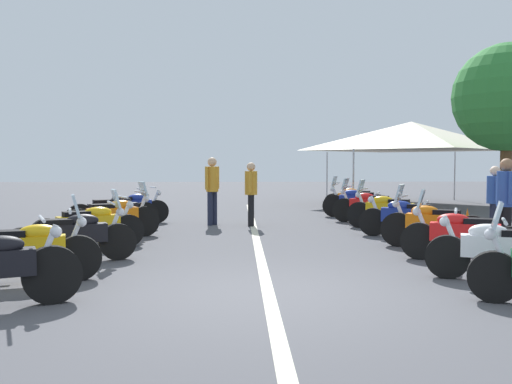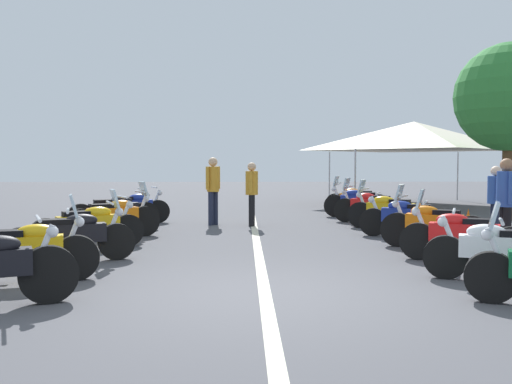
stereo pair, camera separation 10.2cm
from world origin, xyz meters
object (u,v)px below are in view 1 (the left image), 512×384
object	(u,v)px
bystander_2	(494,197)
bystander_0	(212,185)
roadside_tree_0	(508,98)
bystander_3	(506,198)
motorcycle_right_row_7	(357,202)
motorcycle_right_row_8	(354,199)
motorcycle_right_row_1	(500,250)
motorcycle_left_row_1	(27,250)
motorcycle_right_row_4	(407,217)
motorcycle_right_row_2	(463,234)
motorcycle_left_row_5	(114,211)
motorcycle_left_row_2	(73,235)
event_tent	(411,136)
traffic_cone_1	(467,223)
motorcycle_left_row_3	(90,226)
motorcycle_left_row_4	(114,216)
bystander_1	(251,189)
motorcycle_right_row_3	(433,224)
motorcycle_right_row_5	(389,210)
motorcycle_right_row_6	(370,206)
motorcycle_left_row_6	(132,207)

from	to	relation	value
bystander_2	bystander_0	bearing A→B (deg)	165.23
bystander_2	roadside_tree_0	xyz separation A→B (m)	(4.02, -2.18, 2.54)
bystander_3	bystander_2	bearing A→B (deg)	74.95
motorcycle_right_row_7	bystander_3	bearing A→B (deg)	119.02
motorcycle_right_row_8	roadside_tree_0	world-z (taller)	roadside_tree_0
motorcycle_right_row_1	bystander_2	world-z (taller)	bystander_2
motorcycle_left_row_1	motorcycle_right_row_4	xyz separation A→B (m)	(4.52, -6.56, -0.01)
motorcycle_right_row_2	bystander_2	xyz separation A→B (m)	(2.57, -1.71, 0.45)
motorcycle_left_row_5	motorcycle_right_row_4	bearing A→B (deg)	-35.11
motorcycle_left_row_2	event_tent	world-z (taller)	event_tent
bystander_2	motorcycle_left_row_1	bearing A→B (deg)	-142.61
motorcycle_left_row_5	bystander_0	distance (m)	2.65
traffic_cone_1	motorcycle_left_row_3	bearing A→B (deg)	102.60
roadside_tree_0	motorcycle_right_row_2	bearing A→B (deg)	149.44
motorcycle_left_row_4	motorcycle_right_row_4	xyz separation A→B (m)	(0.00, -6.40, -0.02)
bystander_1	bystander_2	xyz separation A→B (m)	(-2.74, -5.10, -0.05)
motorcycle_right_row_4	roadside_tree_0	bearing A→B (deg)	-118.15
motorcycle_right_row_4	motorcycle_right_row_3	bearing A→B (deg)	109.47
bystander_3	roadside_tree_0	bearing A→B (deg)	68.16
motorcycle_left_row_1	motorcycle_right_row_5	size ratio (longest dim) A/B	1.00
motorcycle_left_row_4	bystander_3	distance (m)	7.86
motorcycle_right_row_6	motorcycle_right_row_5	bearing A→B (deg)	124.55
motorcycle_left_row_4	motorcycle_right_row_8	size ratio (longest dim) A/B	0.99
motorcycle_left_row_6	bystander_2	world-z (taller)	bystander_2
motorcycle_left_row_6	motorcycle_left_row_4	bearing A→B (deg)	-108.26
motorcycle_left_row_6	bystander_1	xyz separation A→B (m)	(-0.56, -3.18, 0.51)
motorcycle_right_row_3	motorcycle_right_row_4	world-z (taller)	motorcycle_right_row_3
motorcycle_right_row_3	traffic_cone_1	world-z (taller)	motorcycle_right_row_3
bystander_0	bystander_3	world-z (taller)	bystander_0
bystander_0	roadside_tree_0	world-z (taller)	roadside_tree_0
motorcycle_right_row_4	traffic_cone_1	xyz separation A→B (m)	(0.22, -1.43, -0.16)
motorcycle_left_row_5	roadside_tree_0	xyz separation A→B (m)	(2.20, -10.59, 2.99)
motorcycle_right_row_3	bystander_2	xyz separation A→B (m)	(1.16, -1.72, 0.44)
motorcycle_left_row_6	bystander_0	world-z (taller)	bystander_0
motorcycle_right_row_2	traffic_cone_1	xyz separation A→B (m)	(3.27, -1.43, -0.17)
motorcycle_left_row_2	roadside_tree_0	bearing A→B (deg)	10.02
motorcycle_right_row_3	motorcycle_right_row_4	bearing A→B (deg)	-61.68
event_tent	motorcycle_left_row_2	bearing A→B (deg)	142.50
bystander_3	motorcycle_left_row_4	bearing A→B (deg)	167.58
motorcycle_right_row_4	traffic_cone_1	size ratio (longest dim) A/B	3.35
motorcycle_right_row_4	roadside_tree_0	world-z (taller)	roadside_tree_0
motorcycle_right_row_6	event_tent	world-z (taller)	event_tent
motorcycle_left_row_4	roadside_tree_0	xyz separation A→B (m)	(3.53, -10.29, 2.98)
roadside_tree_0	motorcycle_left_row_6	bearing A→B (deg)	93.93
bystander_0	event_tent	world-z (taller)	event_tent
motorcycle_left_row_1	motorcycle_left_row_4	bearing A→B (deg)	70.82
bystander_2	event_tent	bearing A→B (deg)	94.32
motorcycle_right_row_1	motorcycle_right_row_3	distance (m)	2.95
motorcycle_right_row_4	motorcycle_right_row_6	world-z (taller)	motorcycle_right_row_6
motorcycle_right_row_8	motorcycle_left_row_2	bearing A→B (deg)	78.38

